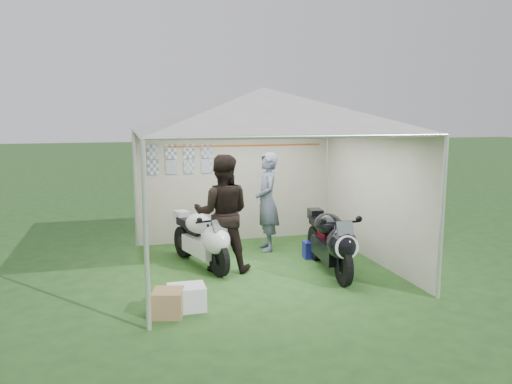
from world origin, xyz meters
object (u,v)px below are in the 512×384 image
at_px(motorcycle_black, 331,240).
at_px(crate_0, 187,297).
at_px(canopy_tent, 263,114).
at_px(person_dark_jacket, 222,213).
at_px(paddock_stand, 314,250).
at_px(equipment_box, 330,234).
at_px(motorcycle_white, 203,238).
at_px(crate_1, 168,303).
at_px(person_blue_jacket, 267,202).

relative_size(motorcycle_black, crate_0, 4.13).
distance_m(canopy_tent, person_dark_jacket, 1.75).
bearing_deg(paddock_stand, equipment_box, 49.39).
distance_m(person_dark_jacket, crate_0, 1.90).
bearing_deg(person_dark_jacket, canopy_tent, -166.73).
height_order(motorcycle_white, paddock_stand, motorcycle_white).
xyz_separation_m(motorcycle_white, paddock_stand, (2.04, 0.06, -0.37)).
relative_size(equipment_box, crate_0, 0.94).
relative_size(motorcycle_black, equipment_box, 4.41).
height_order(canopy_tent, equipment_box, canopy_tent).
bearing_deg(equipment_box, crate_1, -141.83).
bearing_deg(motorcycle_white, person_dark_jacket, -57.59).
xyz_separation_m(person_blue_jacket, crate_1, (-2.12, -2.70, -0.76)).
bearing_deg(person_dark_jacket, paddock_stand, -155.84).
relative_size(motorcycle_white, crate_1, 4.84).
bearing_deg(crate_0, paddock_stand, 35.52).
bearing_deg(equipment_box, motorcycle_black, -113.30).
xyz_separation_m(person_dark_jacket, crate_1, (-1.05, -1.67, -0.80)).
xyz_separation_m(person_blue_jacket, equipment_box, (1.31, 0.00, -0.71)).
distance_m(motorcycle_white, person_dark_jacket, 0.59).
relative_size(person_dark_jacket, person_blue_jacket, 1.04).
bearing_deg(motorcycle_black, person_dark_jacket, 164.88).
bearing_deg(crate_0, person_blue_jacket, 53.75).
bearing_deg(motorcycle_black, crate_1, -153.80).
relative_size(motorcycle_white, person_blue_jacket, 0.98).
relative_size(motorcycle_black, paddock_stand, 5.09).
bearing_deg(paddock_stand, motorcycle_black, -95.09).
height_order(equipment_box, crate_1, equipment_box).
bearing_deg(canopy_tent, crate_1, -136.37).
height_order(canopy_tent, person_blue_jacket, canopy_tent).
bearing_deg(motorcycle_black, paddock_stand, 90.00).
bearing_deg(person_blue_jacket, paddock_stand, 50.11).
bearing_deg(motorcycle_black, crate_0, -154.78).
bearing_deg(canopy_tent, person_dark_jacket, 178.83).
height_order(motorcycle_black, person_dark_jacket, person_dark_jacket).
distance_m(person_dark_jacket, person_blue_jacket, 1.49).
bearing_deg(person_blue_jacket, person_dark_jacket, -39.13).
bearing_deg(canopy_tent, person_blue_jacket, 69.44).
bearing_deg(motorcycle_white, motorcycle_black, -41.35).
bearing_deg(equipment_box, person_blue_jacket, -179.81).
relative_size(paddock_stand, equipment_box, 0.87).
bearing_deg(paddock_stand, crate_0, -144.48).
height_order(motorcycle_black, person_blue_jacket, person_blue_jacket).
height_order(motorcycle_black, paddock_stand, motorcycle_black).
bearing_deg(person_dark_jacket, crate_0, 76.74).
distance_m(motorcycle_white, crate_1, 2.08).
bearing_deg(crate_0, canopy_tent, 45.54).
xyz_separation_m(paddock_stand, person_dark_jacket, (-1.75, -0.30, 0.82)).
xyz_separation_m(person_blue_jacket, crate_0, (-1.87, -2.55, -0.77)).
xyz_separation_m(person_dark_jacket, equipment_box, (2.38, 1.03, -0.74)).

